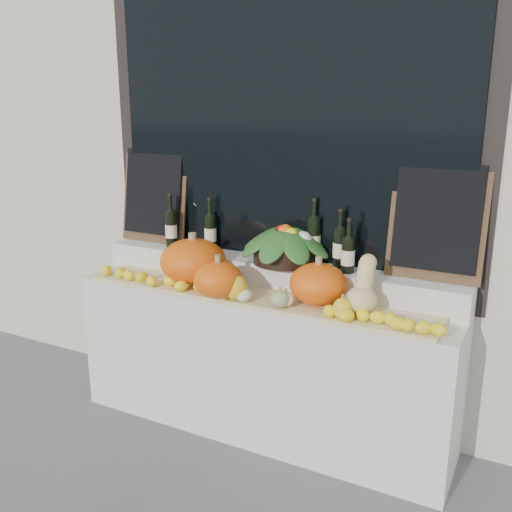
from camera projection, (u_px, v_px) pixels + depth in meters
storefront_facade at (314, 54)px, 3.59m from camera, size 7.00×0.94×4.50m
display_sill at (262, 361)px, 3.45m from camera, size 2.30×0.55×0.88m
rear_tier at (273, 273)px, 3.44m from camera, size 2.30×0.25×0.16m
straw_bedding at (252, 297)px, 3.23m from camera, size 2.10×0.32×0.02m
pumpkin_left at (193, 261)px, 3.41m from camera, size 0.42×0.42×0.27m
pumpkin_right at (318, 284)px, 3.06m from camera, size 0.39×0.39×0.22m
pumpkin_center at (218, 280)px, 3.16m from camera, size 0.32×0.32×0.20m
butternut_squash at (363, 291)px, 2.92m from camera, size 0.17×0.22×0.30m
decorative_gourds at (263, 294)px, 3.06m from camera, size 0.76×0.15×0.17m
lemon_heap at (242, 295)px, 3.12m from camera, size 2.20×0.16×0.06m
produce_bowl at (285, 244)px, 3.34m from camera, size 0.58×0.58×0.24m
wine_bottle_far_left at (171, 229)px, 3.68m from camera, size 0.08×0.08×0.35m
wine_bottle_near_left at (210, 232)px, 3.63m from camera, size 0.08×0.08×0.34m
wine_bottle_tall at (314, 240)px, 3.33m from camera, size 0.08×0.08×0.38m
wine_bottle_near_right at (340, 247)px, 3.24m from camera, size 0.08×0.08×0.34m
wine_bottle_far_right at (348, 255)px, 3.15m from camera, size 0.08×0.08×0.31m
chalkboard_left at (154, 194)px, 3.80m from camera, size 0.50×0.12×0.62m
chalkboard_right at (437, 220)px, 2.98m from camera, size 0.50×0.12×0.62m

